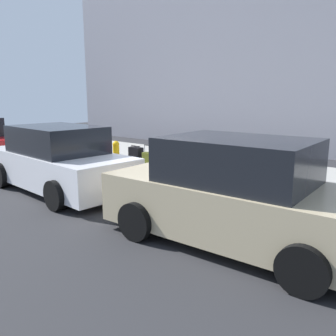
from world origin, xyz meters
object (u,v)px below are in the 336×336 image
suitcase_silver_4 (199,170)px  parked_car_white_1 (58,161)px  suitcase_maroon_6 (166,162)px  suitcase_olive_7 (150,163)px  suitcase_teal_3 (218,172)px  suitcase_black_8 (136,159)px  suitcase_red_2 (238,175)px  bollard_post (99,153)px  suitcase_black_1 (259,179)px  parked_car_beige_0 (236,196)px  suitcase_olive_0 (277,185)px  fire_hydrant (116,153)px  suitcase_navy_5 (183,165)px

suitcase_silver_4 → parked_car_white_1: parked_car_white_1 is taller
suitcase_maroon_6 → suitcase_olive_7: suitcase_maroon_6 is taller
suitcase_teal_3 → suitcase_black_8: size_ratio=1.03×
suitcase_red_2 → bollard_post: bearing=1.9°
suitcase_black_1 → suitcase_teal_3: suitcase_black_1 is taller
suitcase_olive_7 → suitcase_silver_4: bearing=179.6°
suitcase_black_8 → parked_car_beige_0: size_ratio=0.18×
suitcase_olive_0 → suitcase_teal_3: size_ratio=1.10×
fire_hydrant → suitcase_navy_5: bearing=-178.6°
suitcase_olive_7 → fire_hydrant: suitcase_olive_7 is taller
suitcase_black_1 → suitcase_silver_4: 1.60m
parked_car_white_1 → parked_car_beige_0: bearing=180.0°
suitcase_olive_0 → suitcase_red_2: bearing=-4.0°
suitcase_red_2 → fire_hydrant: bearing=0.1°
suitcase_maroon_6 → bollard_post: size_ratio=1.43×
suitcase_black_8 → suitcase_olive_7: bearing=-179.9°
suitcase_maroon_6 → fire_hydrant: (2.01, 0.06, 0.05)m
suitcase_maroon_6 → parked_car_white_1: parked_car_white_1 is taller
suitcase_black_1 → suitcase_black_8: (3.85, 0.11, 0.03)m
suitcase_olive_0 → bollard_post: (5.88, 0.09, 0.08)m
suitcase_black_1 → fire_hydrant: suitcase_black_1 is taller
suitcase_olive_0 → bollard_post: 5.88m
suitcase_olive_0 → suitcase_silver_4: 2.07m
suitcase_red_2 → suitcase_olive_0: bearing=176.0°
suitcase_black_1 → fire_hydrant: size_ratio=1.09×
suitcase_silver_4 → bollard_post: (3.82, 0.10, 0.03)m
suitcase_red_2 → bollard_post: (4.91, 0.16, 0.01)m
suitcase_black_8 → parked_car_white_1: parked_car_white_1 is taller
suitcase_black_1 → suitcase_black_8: bearing=1.7°
suitcase_olive_0 → suitcase_navy_5: 2.66m
suitcase_black_1 → parked_car_beige_0: (-0.80, 2.50, 0.32)m
suitcase_navy_5 → suitcase_silver_4: bearing=168.6°
suitcase_olive_7 → bollard_post: bearing=2.9°
suitcase_black_1 → parked_car_beige_0: parked_car_beige_0 is taller
bollard_post → parked_car_beige_0: bearing=159.9°
suitcase_black_1 → parked_car_beige_0: bearing=107.7°
suitcase_silver_4 → suitcase_black_1: bearing=-175.5°
suitcase_navy_5 → suitcase_maroon_6: bearing=0.7°
suitcase_olive_0 → suitcase_olive_7: 3.77m
suitcase_black_1 → suitcase_teal_3: 1.04m
bollard_post → parked_car_white_1: (-1.26, 2.28, 0.23)m
bollard_post → suitcase_red_2: bearing=-178.1°
bollard_post → suitcase_black_8: bearing=-176.1°
suitcase_maroon_6 → fire_hydrant: size_ratio=1.33×
parked_car_white_1 → suitcase_red_2: bearing=-146.3°
suitcase_black_8 → parked_car_beige_0: bearing=152.8°
suitcase_maroon_6 → parked_car_beige_0: size_ratio=0.25×
suitcase_maroon_6 → fire_hydrant: bearing=1.7°
suitcase_olive_7 → suitcase_black_8: bearing=0.1°
suitcase_olive_0 → suitcase_red_2: (0.97, -0.07, 0.07)m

